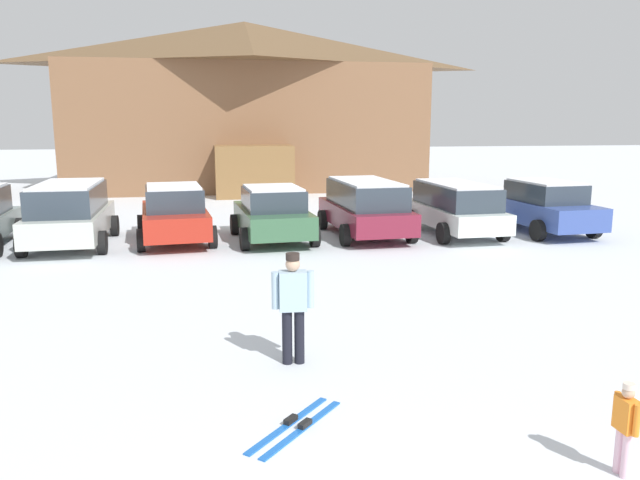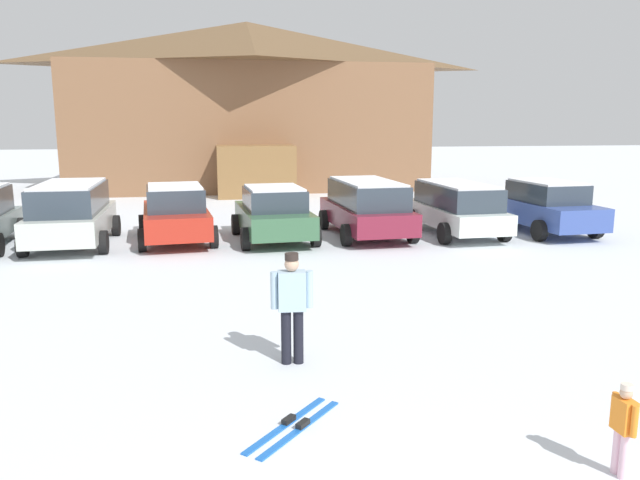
{
  "view_description": "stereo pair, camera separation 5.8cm",
  "coord_description": "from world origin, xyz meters",
  "px_view_note": "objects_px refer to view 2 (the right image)",
  "views": [
    {
      "loc": [
        -1.16,
        -2.89,
        3.54
      ],
      "look_at": [
        0.82,
        8.73,
        1.28
      ],
      "focal_mm": 35.0,
      "sensor_mm": 36.0,
      "label": 1
    },
    {
      "loc": [
        -1.11,
        -2.9,
        3.54
      ],
      "look_at": [
        0.82,
        8.73,
        1.28
      ],
      "focal_mm": 35.0,
      "sensor_mm": 36.0,
      "label": 2
    }
  ],
  "objects_px": {
    "parked_white_suv": "(456,207)",
    "pair_of_skis": "(294,425)",
    "skier_child_in_orange_jacket": "(623,424)",
    "parked_green_coupe": "(274,213)",
    "parked_silver_wagon": "(71,212)",
    "parked_blue_hatchback": "(543,206)",
    "parked_maroon_van": "(366,206)",
    "skier_adult_in_blue_parka": "(292,302)",
    "parked_red_sedan": "(176,213)",
    "ski_lodge": "(248,105)"
  },
  "relations": [
    {
      "from": "ski_lodge",
      "to": "parked_maroon_van",
      "type": "distance_m",
      "value": 16.21
    },
    {
      "from": "ski_lodge",
      "to": "parked_white_suv",
      "type": "xyz_separation_m",
      "value": [
        5.59,
        -15.84,
        -3.47
      ]
    },
    {
      "from": "parked_silver_wagon",
      "to": "parked_maroon_van",
      "type": "distance_m",
      "value": 8.66
    },
    {
      "from": "parked_silver_wagon",
      "to": "parked_blue_hatchback",
      "type": "xyz_separation_m",
      "value": [
        14.42,
        -0.12,
        -0.12
      ]
    },
    {
      "from": "ski_lodge",
      "to": "pair_of_skis",
      "type": "bearing_deg",
      "value": -92.0
    },
    {
      "from": "parked_blue_hatchback",
      "to": "parked_white_suv",
      "type": "bearing_deg",
      "value": -179.63
    },
    {
      "from": "parked_red_sedan",
      "to": "parked_maroon_van",
      "type": "relative_size",
      "value": 0.94
    },
    {
      "from": "ski_lodge",
      "to": "parked_blue_hatchback",
      "type": "distance_m",
      "value": 18.32
    },
    {
      "from": "parked_green_coupe",
      "to": "skier_adult_in_blue_parka",
      "type": "xyz_separation_m",
      "value": [
        -0.61,
        -9.63,
        0.12
      ]
    },
    {
      "from": "parked_silver_wagon",
      "to": "pair_of_skis",
      "type": "xyz_separation_m",
      "value": [
        4.93,
        -11.76,
        -0.95
      ]
    },
    {
      "from": "parked_maroon_van",
      "to": "skier_child_in_orange_jacket",
      "type": "xyz_separation_m",
      "value": [
        -0.6,
        -13.42,
        -0.38
      ]
    },
    {
      "from": "parked_red_sedan",
      "to": "parked_green_coupe",
      "type": "height_order",
      "value": "parked_red_sedan"
    },
    {
      "from": "skier_child_in_orange_jacket",
      "to": "parked_silver_wagon",
      "type": "bearing_deg",
      "value": 121.18
    },
    {
      "from": "parked_white_suv",
      "to": "skier_child_in_orange_jacket",
      "type": "height_order",
      "value": "parked_white_suv"
    },
    {
      "from": "parked_blue_hatchback",
      "to": "skier_adult_in_blue_parka",
      "type": "bearing_deg",
      "value": -133.74
    },
    {
      "from": "parked_maroon_van",
      "to": "skier_adult_in_blue_parka",
      "type": "height_order",
      "value": "parked_maroon_van"
    },
    {
      "from": "parked_green_coupe",
      "to": "skier_adult_in_blue_parka",
      "type": "relative_size",
      "value": 2.52
    },
    {
      "from": "pair_of_skis",
      "to": "ski_lodge",
      "type": "bearing_deg",
      "value": 88.0
    },
    {
      "from": "ski_lodge",
      "to": "parked_blue_hatchback",
      "type": "relative_size",
      "value": 3.93
    },
    {
      "from": "skier_child_in_orange_jacket",
      "to": "pair_of_skis",
      "type": "bearing_deg",
      "value": 153.6
    },
    {
      "from": "skier_child_in_orange_jacket",
      "to": "skier_adult_in_blue_parka",
      "type": "height_order",
      "value": "skier_adult_in_blue_parka"
    },
    {
      "from": "parked_maroon_van",
      "to": "skier_adult_in_blue_parka",
      "type": "xyz_separation_m",
      "value": [
        -3.51,
        -9.92,
        0.01
      ]
    },
    {
      "from": "parked_red_sedan",
      "to": "pair_of_skis",
      "type": "bearing_deg",
      "value": -80.28
    },
    {
      "from": "ski_lodge",
      "to": "skier_child_in_orange_jacket",
      "type": "height_order",
      "value": "ski_lodge"
    },
    {
      "from": "parked_maroon_van",
      "to": "parked_blue_hatchback",
      "type": "distance_m",
      "value": 5.77
    },
    {
      "from": "parked_green_coupe",
      "to": "parked_maroon_van",
      "type": "xyz_separation_m",
      "value": [
        2.9,
        0.29,
        0.11
      ]
    },
    {
      "from": "parked_green_coupe",
      "to": "pair_of_skis",
      "type": "height_order",
      "value": "parked_green_coupe"
    },
    {
      "from": "parked_white_suv",
      "to": "parked_red_sedan",
      "type": "bearing_deg",
      "value": 177.95
    },
    {
      "from": "parked_white_suv",
      "to": "skier_child_in_orange_jacket",
      "type": "bearing_deg",
      "value": -104.58
    },
    {
      "from": "skier_adult_in_blue_parka",
      "to": "pair_of_skis",
      "type": "bearing_deg",
      "value": -96.4
    },
    {
      "from": "parked_silver_wagon",
      "to": "ski_lodge",
      "type": "bearing_deg",
      "value": 69.44
    },
    {
      "from": "parked_red_sedan",
      "to": "parked_maroon_van",
      "type": "height_order",
      "value": "parked_maroon_van"
    },
    {
      "from": "ski_lodge",
      "to": "parked_red_sedan",
      "type": "relative_size",
      "value": 4.16
    },
    {
      "from": "parked_blue_hatchback",
      "to": "ski_lodge",
      "type": "bearing_deg",
      "value": 118.32
    },
    {
      "from": "parked_white_suv",
      "to": "pair_of_skis",
      "type": "bearing_deg",
      "value": -119.4
    },
    {
      "from": "pair_of_skis",
      "to": "parked_green_coupe",
      "type": "bearing_deg",
      "value": 85.91
    },
    {
      "from": "skier_child_in_orange_jacket",
      "to": "parked_blue_hatchback",
      "type": "bearing_deg",
      "value": 64.24
    },
    {
      "from": "ski_lodge",
      "to": "parked_maroon_van",
      "type": "xyz_separation_m",
      "value": [
        2.77,
        -15.6,
        -3.43
      ]
    },
    {
      "from": "skier_child_in_orange_jacket",
      "to": "skier_adult_in_blue_parka",
      "type": "xyz_separation_m",
      "value": [
        -2.9,
        3.51,
        0.38
      ]
    },
    {
      "from": "parked_green_coupe",
      "to": "pair_of_skis",
      "type": "distance_m",
      "value": 11.64
    },
    {
      "from": "parked_green_coupe",
      "to": "parked_maroon_van",
      "type": "bearing_deg",
      "value": 5.64
    },
    {
      "from": "pair_of_skis",
      "to": "parked_maroon_van",
      "type": "bearing_deg",
      "value": 72.58
    },
    {
      "from": "parked_silver_wagon",
      "to": "parked_maroon_van",
      "type": "height_order",
      "value": "parked_silver_wagon"
    },
    {
      "from": "parked_green_coupe",
      "to": "skier_adult_in_blue_parka",
      "type": "distance_m",
      "value": 9.65
    },
    {
      "from": "parked_red_sedan",
      "to": "skier_child_in_orange_jacket",
      "type": "bearing_deg",
      "value": -69.03
    },
    {
      "from": "skier_child_in_orange_jacket",
      "to": "parked_white_suv",
      "type": "bearing_deg",
      "value": 75.42
    },
    {
      "from": "parked_green_coupe",
      "to": "parked_maroon_van",
      "type": "height_order",
      "value": "parked_maroon_van"
    },
    {
      "from": "parked_green_coupe",
      "to": "pair_of_skis",
      "type": "relative_size",
      "value": 2.98
    },
    {
      "from": "parked_maroon_van",
      "to": "parked_blue_hatchback",
      "type": "bearing_deg",
      "value": -2.27
    },
    {
      "from": "parked_white_suv",
      "to": "skier_child_in_orange_jacket",
      "type": "relative_size",
      "value": 4.64
    }
  ]
}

